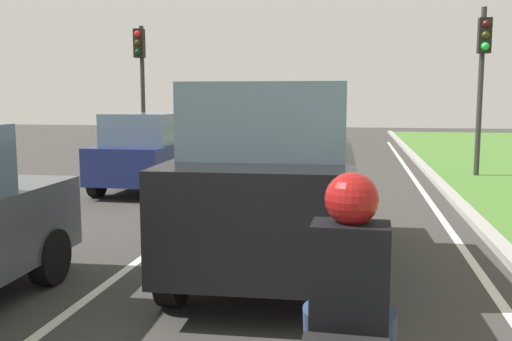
{
  "coord_description": "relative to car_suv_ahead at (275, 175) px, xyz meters",
  "views": [
    {
      "loc": [
        2.08,
        1.94,
        2.12
      ],
      "look_at": [
        0.83,
        8.99,
        1.2
      ],
      "focal_mm": 39.73,
      "sensor_mm": 36.0,
      "label": 1
    }
  ],
  "objects": [
    {
      "name": "lane_line_center",
      "position": [
        -1.79,
        5.16,
        -1.16
      ],
      "size": [
        0.12,
        32.0,
        0.01
      ],
      "primitive_type": "cube",
      "color": "silver",
      "rests_on": "ground"
    },
    {
      "name": "ground_plane",
      "position": [
        -1.09,
        5.16,
        -1.17
      ],
      "size": [
        60.0,
        60.0,
        0.0
      ],
      "primitive_type": "plane",
      "color": "#383533"
    },
    {
      "name": "rider_person",
      "position": [
        0.97,
        -3.99,
        0.02
      ],
      "size": [
        0.51,
        0.41,
        1.16
      ],
      "rotation": [
        0.0,
        0.0,
        -0.03
      ],
      "color": "black",
      "rests_on": "ground"
    },
    {
      "name": "traffic_light_overhead_left",
      "position": [
        -5.84,
        10.49,
        1.89
      ],
      "size": [
        0.32,
        0.5,
        4.4
      ],
      "color": "#2D2D2D",
      "rests_on": "ground"
    },
    {
      "name": "car_suv_ahead",
      "position": [
        0.0,
        0.0,
        0.0
      ],
      "size": [
        2.08,
        4.55,
        2.28
      ],
      "rotation": [
        0.0,
        0.0,
        0.03
      ],
      "color": "black",
      "rests_on": "ground"
    },
    {
      "name": "car_hatchback_far",
      "position": [
        -3.72,
        5.53,
        -0.28
      ],
      "size": [
        1.78,
        3.73,
        1.78
      ],
      "rotation": [
        0.0,
        0.0,
        -0.02
      ],
      "color": "navy",
      "rests_on": "ground"
    },
    {
      "name": "traffic_light_near_right",
      "position": [
        4.19,
        8.89,
        1.84
      ],
      "size": [
        0.32,
        0.5,
        4.47
      ],
      "color": "#2D2D2D",
      "rests_on": "ground"
    },
    {
      "name": "curb_right",
      "position": [
        3.01,
        5.16,
        -1.11
      ],
      "size": [
        0.24,
        48.0,
        0.12
      ],
      "primitive_type": "cube",
      "color": "#9E9B93",
      "rests_on": "ground"
    },
    {
      "name": "lane_line_right_edge",
      "position": [
        2.51,
        5.16,
        -1.16
      ],
      "size": [
        0.12,
        32.0,
        0.01
      ],
      "primitive_type": "cube",
      "color": "silver",
      "rests_on": "ground"
    }
  ]
}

